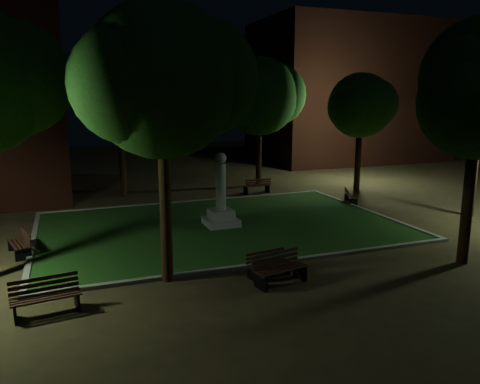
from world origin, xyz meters
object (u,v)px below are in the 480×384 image
at_px(bench_near_right, 280,269).
at_px(bench_right_side, 350,197).
at_px(monument, 221,206).
at_px(bench_left_side, 21,244).
at_px(bench_near_left, 268,265).
at_px(bench_west_near, 46,297).
at_px(bench_far_side, 257,186).

height_order(bench_near_right, bench_right_side, bench_near_right).
bearing_deg(monument, bench_near_right, -92.75).
xyz_separation_m(bench_left_side, bench_right_side, (15.83, 3.00, -0.04)).
height_order(bench_near_left, bench_left_side, bench_left_side).
distance_m(bench_near_right, bench_left_side, 9.47).
relative_size(bench_near_right, bench_left_side, 1.10).
bearing_deg(monument, bench_west_near, -137.47).
bearing_deg(bench_right_side, monument, 128.29).
bearing_deg(bench_far_side, bench_near_left, 67.08).
xyz_separation_m(monument, bench_left_side, (-7.91, -0.99, -0.55)).
bearing_deg(bench_far_side, bench_near_right, 68.41).
relative_size(bench_right_side, bench_far_side, 0.90).
xyz_separation_m(bench_near_left, bench_near_right, (0.08, -0.67, 0.07)).
bearing_deg(bench_left_side, bench_near_right, 38.73).
xyz_separation_m(bench_near_left, bench_west_near, (-6.52, -0.36, 0.08)).
bearing_deg(bench_near_left, bench_right_side, 34.54).
xyz_separation_m(monument, bench_near_right, (-0.32, -6.65, -0.51)).
relative_size(bench_west_near, bench_left_side, 1.09).
bearing_deg(bench_west_near, bench_near_right, -10.44).
bearing_deg(bench_far_side, monument, 53.44).
bearing_deg(bench_left_side, monument, 82.61).
relative_size(monument, bench_west_near, 1.78).
bearing_deg(bench_right_side, bench_near_left, 157.90).
height_order(bench_left_side, bench_right_side, bench_left_side).
xyz_separation_m(bench_near_left, bench_right_side, (8.33, 7.99, -0.01)).
bearing_deg(bench_west_near, bench_right_side, 21.59).
bearing_deg(bench_near_left, bench_west_near, 173.92).
relative_size(bench_near_right, bench_right_side, 1.23).
relative_size(bench_left_side, bench_right_side, 1.12).
bearing_deg(bench_near_left, monument, 76.90).
height_order(monument, bench_near_right, monument).
relative_size(bench_west_near, bench_right_side, 1.22).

